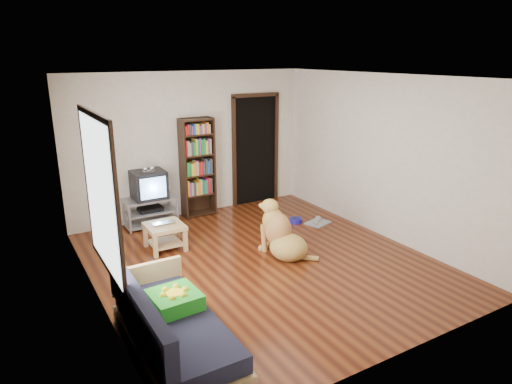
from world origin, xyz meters
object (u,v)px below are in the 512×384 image
dog_bowl (296,220)px  dog (281,235)px  laptop (165,224)px  grey_rag (318,223)px  green_cushion (175,300)px  coffee_table (165,232)px  bookshelf (197,162)px  tv_stand (151,211)px  sofa (171,334)px  crt_tv (148,184)px

dog_bowl → dog: bearing=-134.4°
laptop → grey_rag: laptop is taller
green_cushion → coffee_table: green_cushion is taller
bookshelf → dog_bowl: bearing=-44.3°
dog_bowl → green_cushion: bearing=-144.1°
laptop → tv_stand: (0.13, 1.12, -0.14)m
laptop → green_cushion: bearing=-105.4°
dog_bowl → grey_rag: 0.39m
dog_bowl → dog: dog is taller
tv_stand → bookshelf: 1.20m
sofa → tv_stand: bearing=75.0°
laptop → coffee_table: 0.14m
dog_bowl → tv_stand: size_ratio=0.24×
dog_bowl → dog: (-0.98, -0.99, 0.27)m
grey_rag → tv_stand: tv_stand is taller
crt_tv → sofa: size_ratio=0.32×
bookshelf → sofa: size_ratio=1.00×
laptop → dog: (1.41, -1.05, -0.10)m
green_cushion → grey_rag: bearing=27.4°
bookshelf → grey_rag: bearing=-43.5°
grey_rag → sofa: 4.17m
bookshelf → tv_stand: bearing=-174.4°
green_cushion → crt_tv: bearing=73.1°
crt_tv → dog: (1.28, -2.20, -0.43)m
grey_rag → sofa: size_ratio=0.22×
crt_tv → bookshelf: size_ratio=0.32×
coffee_table → green_cushion: bearing=-107.1°
dog_bowl → crt_tv: size_ratio=0.38×
coffee_table → laptop: bearing=-90.0°
dog_bowl → tv_stand: 2.56m
green_cushion → dog: 2.48m
tv_stand → sofa: sofa is taller
dog → dog_bowl: bearing=45.6°
dog_bowl → bookshelf: bookshelf is taller
green_cushion → tv_stand: size_ratio=0.52×
green_cushion → dog: dog is taller
tv_stand → crt_tv: (0.00, 0.02, 0.47)m
green_cushion → tv_stand: bearing=73.1°
dog_bowl → bookshelf: size_ratio=0.12×
laptop → dog_bowl: (2.39, -0.06, -0.37)m
sofa → crt_tv: bearing=75.1°
dog_bowl → laptop: bearing=178.7°
dog → grey_rag: bearing=30.3°
bookshelf → dog: size_ratio=1.89×
green_cushion → sofa: (-0.12, -0.20, -0.24)m
laptop → dog_bowl: bearing=0.5°
dog_bowl → dog: 1.42m
crt_tv → dog: bearing=-59.7°
crt_tv → bookshelf: 0.99m
sofa → coffee_table: bearing=71.6°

